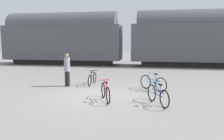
{
  "coord_description": "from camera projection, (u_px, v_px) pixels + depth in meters",
  "views": [
    {
      "loc": [
        2.39,
        -9.5,
        2.5
      ],
      "look_at": [
        0.59,
        0.91,
        1.1
      ],
      "focal_mm": 35.0,
      "sensor_mm": 36.0,
      "label": 1
    }
  ],
  "objects": [
    {
      "name": "ground_plane",
      "position": [
        96.0,
        96.0,
        10.01
      ],
      "size": [
        80.0,
        80.0,
        0.0
      ],
      "primitive_type": "plane",
      "color": "gray"
    },
    {
      "name": "freight_train",
      "position": [
        127.0,
        37.0,
        22.32
      ],
      "size": [
        26.48,
        2.95,
        5.54
      ],
      "color": "black",
      "rests_on": "ground_plane"
    },
    {
      "name": "rail_near",
      "position": [
        126.0,
        66.0,
        22.0
      ],
      "size": [
        38.48,
        0.07,
        0.01
      ],
      "primitive_type": "cube",
      "color": "#4C4238",
      "rests_on": "ground_plane"
    },
    {
      "name": "rail_far",
      "position": [
        127.0,
        65.0,
        23.4
      ],
      "size": [
        38.48,
        0.07,
        0.01
      ],
      "primitive_type": "cube",
      "color": "#4C4238",
      "rests_on": "ground_plane"
    },
    {
      "name": "bicycle_black",
      "position": [
        92.0,
        79.0,
        12.64
      ],
      "size": [
        0.46,
        1.73,
        0.81
      ],
      "color": "black",
      "rests_on": "ground_plane"
    },
    {
      "name": "bicycle_blue",
      "position": [
        158.0,
        95.0,
        8.64
      ],
      "size": [
        0.82,
        1.6,
        0.88
      ],
      "color": "black",
      "rests_on": "ground_plane"
    },
    {
      "name": "bicycle_teal",
      "position": [
        153.0,
        83.0,
        11.15
      ],
      "size": [
        1.35,
        1.21,
        0.91
      ],
      "color": "black",
      "rests_on": "ground_plane"
    },
    {
      "name": "bicycle_maroon",
      "position": [
        105.0,
        92.0,
        9.19
      ],
      "size": [
        0.72,
        1.56,
        0.86
      ],
      "color": "black",
      "rests_on": "ground_plane"
    },
    {
      "name": "person_in_grey",
      "position": [
        67.0,
        70.0,
        12.08
      ],
      "size": [
        0.32,
        0.32,
        1.82
      ],
      "rotation": [
        0.0,
        0.0,
        5.31
      ],
      "color": "black",
      "rests_on": "ground_plane"
    }
  ]
}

